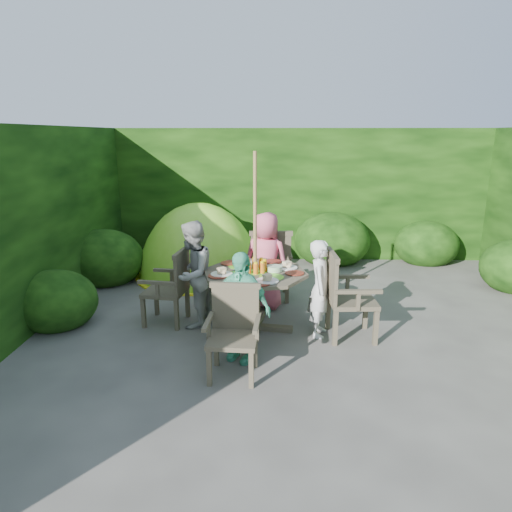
{
  "coord_description": "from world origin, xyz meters",
  "views": [
    {
      "loc": [
        -0.61,
        -5.21,
        2.38
      ],
      "look_at": [
        -0.78,
        0.52,
        0.85
      ],
      "focal_mm": 32.0,
      "sensor_mm": 36.0,
      "label": 1
    }
  ],
  "objects_px": {
    "child_left": "(193,274)",
    "dome_tent": "(200,275)",
    "parasol_pole": "(255,245)",
    "garden_chair_left": "(171,286)",
    "garden_chair_front": "(234,330)",
    "garden_chair_back": "(270,264)",
    "child_right": "(320,288)",
    "child_front": "(241,307)",
    "patio_table": "(255,281)",
    "garden_chair_right": "(345,294)",
    "child_back": "(266,261)"
  },
  "relations": [
    {
      "from": "parasol_pole",
      "to": "dome_tent",
      "type": "height_order",
      "value": "parasol_pole"
    },
    {
      "from": "garden_chair_back",
      "to": "child_back",
      "type": "distance_m",
      "value": 0.32
    },
    {
      "from": "patio_table",
      "to": "child_front",
      "type": "xyz_separation_m",
      "value": [
        -0.13,
        -0.79,
        -0.03
      ]
    },
    {
      "from": "child_right",
      "to": "child_back",
      "type": "distance_m",
      "value": 1.13
    },
    {
      "from": "child_left",
      "to": "child_back",
      "type": "height_order",
      "value": "child_back"
    },
    {
      "from": "garden_chair_front",
      "to": "child_front",
      "type": "height_order",
      "value": "child_front"
    },
    {
      "from": "garden_chair_left",
      "to": "garden_chair_front",
      "type": "bearing_deg",
      "value": 43.43
    },
    {
      "from": "garden_chair_right",
      "to": "child_left",
      "type": "distance_m",
      "value": 1.9
    },
    {
      "from": "garden_chair_back",
      "to": "child_left",
      "type": "height_order",
      "value": "child_left"
    },
    {
      "from": "garden_chair_back",
      "to": "child_right",
      "type": "height_order",
      "value": "child_right"
    },
    {
      "from": "garden_chair_left",
      "to": "child_front",
      "type": "height_order",
      "value": "child_front"
    },
    {
      "from": "child_front",
      "to": "parasol_pole",
      "type": "bearing_deg",
      "value": 109.75
    },
    {
      "from": "child_left",
      "to": "dome_tent",
      "type": "relative_size",
      "value": 0.54
    },
    {
      "from": "child_right",
      "to": "child_front",
      "type": "relative_size",
      "value": 0.98
    },
    {
      "from": "garden_chair_left",
      "to": "garden_chair_back",
      "type": "distance_m",
      "value": 1.56
    },
    {
      "from": "garden_chair_back",
      "to": "garden_chair_front",
      "type": "bearing_deg",
      "value": 78.32
    },
    {
      "from": "patio_table",
      "to": "child_back",
      "type": "xyz_separation_m",
      "value": [
        0.12,
        0.79,
        0.04
      ]
    },
    {
      "from": "child_left",
      "to": "dome_tent",
      "type": "height_order",
      "value": "child_left"
    },
    {
      "from": "garden_chair_back",
      "to": "dome_tent",
      "type": "height_order",
      "value": "dome_tent"
    },
    {
      "from": "garden_chair_front",
      "to": "child_left",
      "type": "bearing_deg",
      "value": 120.07
    },
    {
      "from": "garden_chair_right",
      "to": "garden_chair_left",
      "type": "distance_m",
      "value": 2.19
    },
    {
      "from": "child_back",
      "to": "child_front",
      "type": "height_order",
      "value": "child_back"
    },
    {
      "from": "garden_chair_right",
      "to": "child_front",
      "type": "distance_m",
      "value": 1.34
    },
    {
      "from": "garden_chair_right",
      "to": "dome_tent",
      "type": "xyz_separation_m",
      "value": [
        -2.11,
        2.46,
        -0.54
      ]
    },
    {
      "from": "parasol_pole",
      "to": "child_right",
      "type": "xyz_separation_m",
      "value": [
        0.79,
        -0.13,
        -0.51
      ]
    },
    {
      "from": "parasol_pole",
      "to": "garden_chair_front",
      "type": "distance_m",
      "value": 1.27
    },
    {
      "from": "child_left",
      "to": "child_back",
      "type": "xyz_separation_m",
      "value": [
        0.92,
        0.66,
        0.0
      ]
    },
    {
      "from": "child_left",
      "to": "garden_chair_back",
      "type": "bearing_deg",
      "value": 147.22
    },
    {
      "from": "garden_chair_front",
      "to": "child_left",
      "type": "distance_m",
      "value": 1.37
    },
    {
      "from": "patio_table",
      "to": "dome_tent",
      "type": "distance_m",
      "value": 2.57
    },
    {
      "from": "garden_chair_right",
      "to": "garden_chair_left",
      "type": "bearing_deg",
      "value": 77.39
    },
    {
      "from": "patio_table",
      "to": "parasol_pole",
      "type": "bearing_deg",
      "value": -176.31
    },
    {
      "from": "patio_table",
      "to": "garden_chair_right",
      "type": "relative_size",
      "value": 1.47
    },
    {
      "from": "parasol_pole",
      "to": "garden_chair_right",
      "type": "xyz_separation_m",
      "value": [
        1.07,
        -0.19,
        -0.56
      ]
    },
    {
      "from": "child_back",
      "to": "dome_tent",
      "type": "bearing_deg",
      "value": -29.84
    },
    {
      "from": "garden_chair_left",
      "to": "garden_chair_back",
      "type": "xyz_separation_m",
      "value": [
        1.27,
        0.9,
        0.05
      ]
    },
    {
      "from": "patio_table",
      "to": "garden_chair_back",
      "type": "distance_m",
      "value": 1.09
    },
    {
      "from": "garden_chair_back",
      "to": "dome_tent",
      "type": "relative_size",
      "value": 0.41
    },
    {
      "from": "parasol_pole",
      "to": "garden_chair_front",
      "type": "height_order",
      "value": "parasol_pole"
    },
    {
      "from": "garden_chair_left",
      "to": "child_left",
      "type": "xyz_separation_m",
      "value": [
        0.29,
        -0.05,
        0.17
      ]
    },
    {
      "from": "garden_chair_left",
      "to": "child_right",
      "type": "bearing_deg",
      "value": 88.77
    },
    {
      "from": "child_back",
      "to": "child_front",
      "type": "distance_m",
      "value": 1.6
    },
    {
      "from": "parasol_pole",
      "to": "child_front",
      "type": "xyz_separation_m",
      "value": [
        -0.13,
        -0.79,
        -0.49
      ]
    },
    {
      "from": "child_left",
      "to": "child_back",
      "type": "relative_size",
      "value": 0.99
    },
    {
      "from": "parasol_pole",
      "to": "child_left",
      "type": "relative_size",
      "value": 1.62
    },
    {
      "from": "child_right",
      "to": "garden_chair_front",
      "type": "bearing_deg",
      "value": 145.07
    },
    {
      "from": "parasol_pole",
      "to": "child_left",
      "type": "distance_m",
      "value": 0.9
    },
    {
      "from": "parasol_pole",
      "to": "child_front",
      "type": "bearing_deg",
      "value": -99.11
    },
    {
      "from": "patio_table",
      "to": "child_right",
      "type": "bearing_deg",
      "value": -9.18
    },
    {
      "from": "garden_chair_back",
      "to": "child_left",
      "type": "distance_m",
      "value": 1.37
    }
  ]
}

